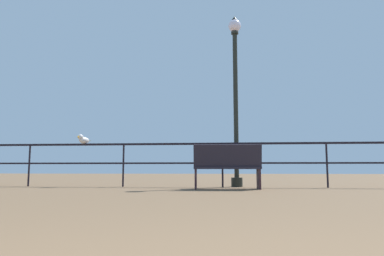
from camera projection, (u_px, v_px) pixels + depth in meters
pier_railing at (222, 154)px, 8.38m from camera, size 24.17×0.05×1.05m
bench_near_left at (227, 165)px, 7.48m from camera, size 1.45×0.67×0.94m
lamppost_center at (236, 87)px, 8.75m from camera, size 0.32×0.32×4.31m
seagull_on_rail at (83, 140)px, 8.71m from camera, size 0.27×0.45×0.22m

